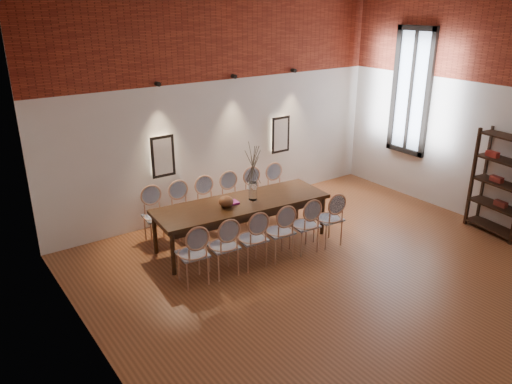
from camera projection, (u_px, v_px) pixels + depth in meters
floor at (353, 284)px, 7.24m from camera, size 7.00×7.00×0.02m
wall_back at (222, 107)px, 9.22m from camera, size 7.00×0.10×4.00m
wall_left at (96, 214)px, 4.60m from camera, size 0.10×7.00×4.00m
wall_right at (510, 117)px, 8.44m from camera, size 0.10×7.00×4.00m
brick_band_back at (222, 36)px, 8.72m from camera, size 7.00×0.02×1.50m
brick_band_left at (87, 76)px, 4.19m from camera, size 0.02×7.00×1.50m
niche_left at (162, 156)px, 8.70m from camera, size 0.36×0.06×0.66m
niche_right at (280, 134)px, 10.10m from camera, size 0.36×0.06×0.66m
spot_fixture_left at (158, 84)px, 8.22m from camera, size 0.08×0.10×0.08m
spot_fixture_mid at (234, 76)px, 9.03m from camera, size 0.08×0.10×0.08m
spot_fixture_right at (294, 71)px, 9.79m from camera, size 0.08×0.10×0.08m
window_glass at (412, 92)px, 9.86m from camera, size 0.02×0.78×2.38m
window_frame at (411, 92)px, 9.85m from camera, size 0.08×0.90×2.50m
window_mullion at (411, 92)px, 9.85m from camera, size 0.06×0.06×2.40m
dining_table at (242, 223)px, 8.31m from camera, size 2.99×1.19×0.75m
chair_near_a at (193, 254)px, 7.10m from camera, size 0.48×0.48×0.94m
chair_near_b at (223, 246)px, 7.33m from camera, size 0.48×0.48×0.94m
chair_near_c at (252, 238)px, 7.56m from camera, size 0.48×0.48×0.94m
chair_near_d at (279, 231)px, 7.79m from camera, size 0.48×0.48×0.94m
chair_near_e at (304, 225)px, 8.02m from camera, size 0.48×0.48×0.94m
chair_near_f at (328, 218)px, 8.25m from camera, size 0.48×0.48×0.94m
chair_far_a at (156, 217)px, 8.31m from camera, size 0.48×0.48×0.94m
chair_far_b at (184, 211)px, 8.54m from camera, size 0.48×0.48×0.94m
chair_far_c at (209, 205)px, 8.77m from camera, size 0.48×0.48×0.94m
chair_far_d at (234, 200)px, 9.00m from camera, size 0.48×0.48×0.94m
chair_far_e at (257, 195)px, 9.22m from camera, size 0.48×0.48×0.94m
chair_far_f at (279, 190)px, 9.45m from camera, size 0.48×0.48×0.94m
vase at (253, 191)px, 8.22m from camera, size 0.14×0.14×0.30m
dried_branches at (253, 165)px, 8.06m from camera, size 0.50×0.50×0.70m
bowl at (226, 201)px, 7.96m from camera, size 0.24×0.24×0.18m
book at (230, 203)px, 8.10m from camera, size 0.27×0.20×0.03m
shelving_rack at (501, 184)px, 8.53m from camera, size 0.52×1.04×1.80m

